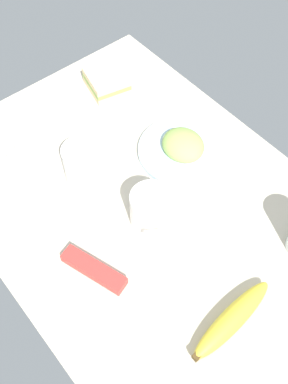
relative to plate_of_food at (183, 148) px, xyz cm
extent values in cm
cube|color=#BCB29E|center=(4.37, -14.90, -2.57)|extent=(90.00, 64.00, 2.00)
cylinder|color=silver|center=(0.00, 0.00, -0.97)|extent=(20.14, 20.14, 1.20)
ellipsoid|color=#99BF59|center=(0.00, 0.00, 0.99)|extent=(9.84, 8.86, 5.47)
cylinder|color=white|center=(9.05, -17.10, 2.81)|extent=(8.12, 8.12, 8.76)
cylinder|color=black|center=(9.05, -17.10, 6.69)|extent=(7.15, 7.15, 0.40)
cylinder|color=white|center=(13.65, -20.16, 3.25)|extent=(3.03, 3.71, 1.20)
cylinder|color=white|center=(-7.65, -21.42, 3.63)|extent=(7.71, 7.71, 10.41)
cylinder|color=brown|center=(-7.65, -21.42, 8.34)|extent=(6.79, 6.79, 0.40)
cylinder|color=white|center=(-12.03, -18.54, 4.15)|extent=(2.90, 3.56, 1.20)
cube|color=beige|center=(-27.58, -0.40, -0.77)|extent=(11.65, 10.91, 1.60)
cube|color=#8CB24C|center=(-27.58, -0.40, 0.63)|extent=(11.65, 10.91, 1.20)
cube|color=beige|center=(-27.58, -0.40, 2.03)|extent=(11.65, 10.91, 1.60)
ellipsoid|color=yellow|center=(34.27, -19.72, 0.38)|extent=(5.24, 19.66, 3.91)
cube|color=#4C3819|center=(34.90, -28.93, 0.38)|extent=(1.20, 1.20, 1.20)
ellipsoid|color=silver|center=(-25.74, -29.76, -1.17)|extent=(3.96, 4.33, 0.80)
cube|color=red|center=(10.84, -32.56, -0.57)|extent=(13.73, 7.18, 2.00)
camera|label=1|loc=(44.52, -48.28, 78.35)|focal=42.55mm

